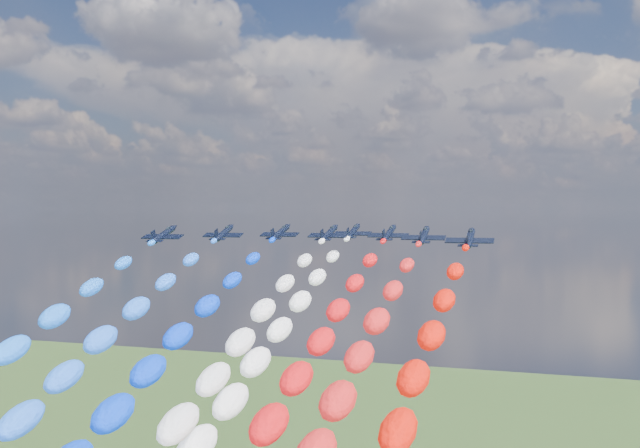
% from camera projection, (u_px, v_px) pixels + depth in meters
% --- Properties ---
extents(jet_0, '(8.26, 11.17, 5.53)m').
position_uv_depth(jet_0, '(164.00, 235.00, 153.78)').
color(jet_0, black).
extents(jet_1, '(8.80, 11.55, 5.53)m').
position_uv_depth(jet_1, '(224.00, 233.00, 163.19)').
color(jet_1, black).
extents(jet_2, '(8.36, 11.24, 5.53)m').
position_uv_depth(jet_2, '(280.00, 233.00, 166.57)').
color(jet_2, black).
extents(jet_3, '(8.32, 11.21, 5.53)m').
position_uv_depth(jet_3, '(329.00, 233.00, 160.93)').
color(jet_3, black).
extents(jet_4, '(8.29, 11.19, 5.53)m').
position_uv_depth(jet_4, '(353.00, 232.00, 173.34)').
color(jet_4, black).
extents(trail_4, '(6.36, 128.90, 57.77)m').
position_uv_depth(trail_4, '(215.00, 438.00, 111.96)').
color(trail_4, white).
extents(jet_5, '(8.18, 11.11, 5.53)m').
position_uv_depth(jet_5, '(389.00, 233.00, 161.21)').
color(jet_5, black).
extents(jet_6, '(8.72, 11.50, 5.53)m').
position_uv_depth(jet_6, '(424.00, 235.00, 148.45)').
color(jet_6, black).
extents(jet_7, '(8.73, 11.51, 5.53)m').
position_uv_depth(jet_7, '(470.00, 238.00, 134.90)').
color(jet_7, black).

